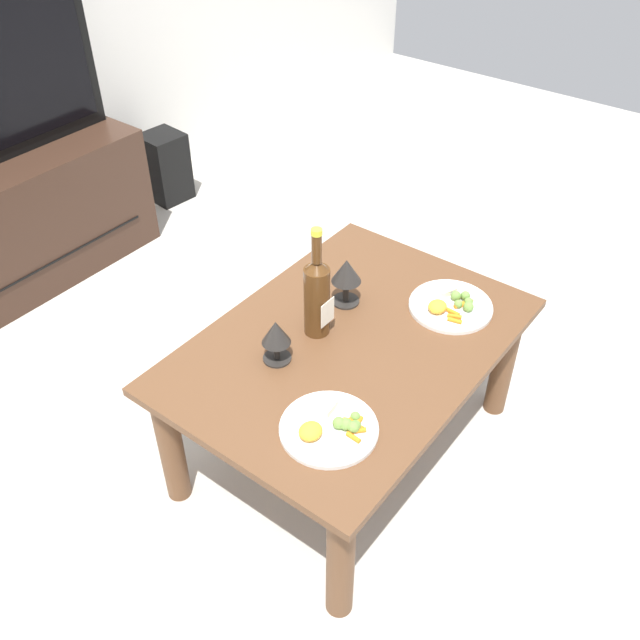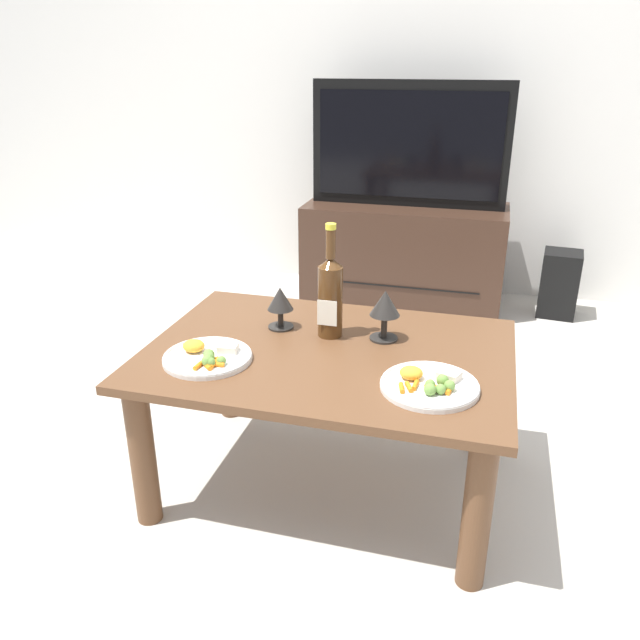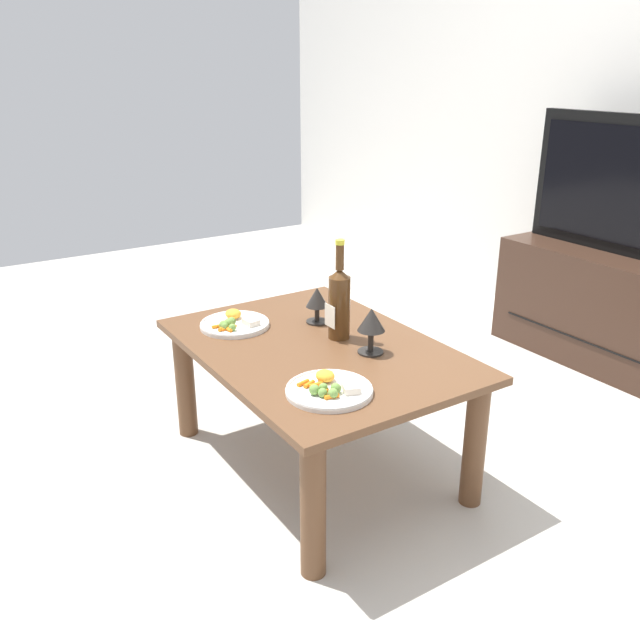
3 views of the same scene
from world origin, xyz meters
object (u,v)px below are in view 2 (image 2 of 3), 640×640
dinner_plate_left (208,356)px  floor_speaker (559,284)px  goblet_left (280,301)px  dining_table (328,376)px  goblet_right (385,306)px  dinner_plate_right (430,384)px  tv_screen (409,145)px  wine_bottle (330,294)px  tv_stand (403,254)px

dinner_plate_left → floor_speaker: bearing=59.0°
floor_speaker → goblet_left: size_ratio=2.53×
dining_table → goblet_right: goblet_right is taller
dinner_plate_left → dinner_plate_right: size_ratio=0.98×
tv_screen → goblet_left: 1.53m
goblet_right → dinner_plate_left: (-0.43, -0.27, -0.09)m
tv_screen → goblet_right: tv_screen is taller
wine_bottle → goblet_right: bearing=5.0°
tv_screen → dinner_plate_right: (0.31, -1.76, -0.35)m
wine_bottle → dining_table: bearing=-78.3°
wine_bottle → dinner_plate_left: 0.39m
dinner_plate_right → tv_stand: bearing=100.1°
dining_table → tv_screen: tv_screen is taller
goblet_right → dinner_plate_right: (0.16, -0.26, -0.09)m
goblet_right → dinner_plate_left: goblet_right is taller
floor_speaker → dining_table: bearing=-109.9°
wine_bottle → dinner_plate_left: bearing=-137.8°
goblet_right → dining_table: bearing=-140.3°
tv_screen → goblet_left: size_ratio=7.44×
tv_stand → goblet_left: (-0.16, -1.50, 0.28)m
floor_speaker → dinner_plate_left: size_ratio=1.36×
tv_screen → wine_bottle: size_ratio=2.87×
goblet_left → tv_stand: bearing=83.8°
dinner_plate_right → dinner_plate_left: bearing=-179.8°
wine_bottle → goblet_left: wine_bottle is taller
dining_table → wine_bottle: 0.24m
goblet_left → dinner_plate_left: (-0.12, -0.27, -0.07)m
goblet_left → dining_table: bearing=-32.5°
tv_stand → dinner_plate_left: 1.80m
goblet_left → goblet_right: (0.32, 0.00, 0.02)m
dining_table → dinner_plate_right: (0.30, -0.15, 0.09)m
goblet_right → dinner_plate_left: 0.52m
tv_stand → floor_speaker: 0.79m
tv_screen → goblet_right: size_ratio=6.44×
floor_speaker → wine_bottle: wine_bottle is taller
wine_bottle → floor_speaker: bearing=62.6°
dinner_plate_left → goblet_left: bearing=65.8°
floor_speaker → dinner_plate_right: 1.86m
tv_screen → wine_bottle: (-0.01, -1.51, -0.23)m
dining_table → goblet_right: (0.14, 0.11, 0.19)m
goblet_left → dinner_plate_right: bearing=-28.9°
floor_speaker → goblet_right: goblet_right is taller
goblet_left → goblet_right: 0.32m
dinner_plate_left → goblet_right: bearing=31.4°
dining_table → goblet_left: size_ratio=7.83×
wine_bottle → tv_screen: bearing=89.8°
dining_table → tv_stand: 1.61m
tv_stand → goblet_left: 1.53m
dining_table → goblet_right: size_ratio=6.78×
dining_table → floor_speaker: 1.81m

